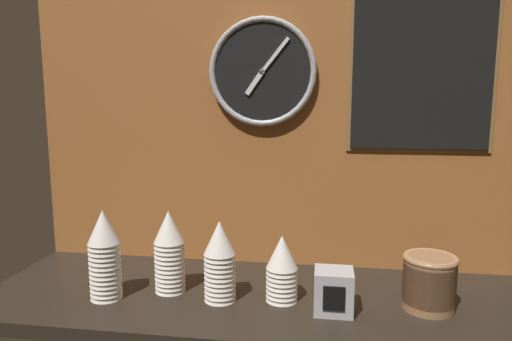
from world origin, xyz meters
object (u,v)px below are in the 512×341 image
(cup_stack_center, at_px, (220,261))
(cup_stack_center_right, at_px, (282,268))
(bowl_stack_far_right, at_px, (429,281))
(wall_clock, at_px, (262,72))
(cup_stack_center_left, at_px, (169,251))
(napkin_dispenser, at_px, (334,291))
(menu_board, at_px, (423,53))
(cup_stack_left, at_px, (104,255))

(cup_stack_center, bearing_deg, cup_stack_center_right, 7.60)
(bowl_stack_far_right, xyz_separation_m, wall_clock, (-0.49, 0.27, 0.57))
(cup_stack_center_left, distance_m, napkin_dispenser, 0.49)
(cup_stack_center_left, bearing_deg, napkin_dispenser, -8.04)
(napkin_dispenser, bearing_deg, cup_stack_center, 174.92)
(cup_stack_center_right, height_order, bowl_stack_far_right, cup_stack_center_right)
(cup_stack_center_right, bearing_deg, menu_board, 35.22)
(cup_stack_center_right, relative_size, bowl_stack_far_right, 1.27)
(cup_stack_center_left, distance_m, wall_clock, 0.64)
(cup_stack_left, relative_size, wall_clock, 0.73)
(menu_board, bearing_deg, cup_stack_center_right, -144.78)
(cup_stack_left, xyz_separation_m, bowl_stack_far_right, (0.90, 0.07, -0.05))
(cup_stack_center_right, distance_m, menu_board, 0.78)
(cup_stack_center, xyz_separation_m, cup_stack_center_right, (0.17, 0.02, -0.02))
(cup_stack_center_left, distance_m, bowl_stack_far_right, 0.73)
(cup_stack_center_left, bearing_deg, cup_stack_left, -155.81)
(cup_stack_center_left, xyz_separation_m, cup_stack_center_right, (0.33, -0.02, -0.03))
(menu_board, distance_m, napkin_dispenser, 0.77)
(cup_stack_left, relative_size, menu_board, 0.42)
(cup_stack_center_left, height_order, cup_stack_center, cup_stack_center_left)
(wall_clock, bearing_deg, cup_stack_center_left, -132.66)
(bowl_stack_far_right, height_order, menu_board, menu_board)
(wall_clock, bearing_deg, bowl_stack_far_right, -28.55)
(cup_stack_center_left, height_order, bowl_stack_far_right, cup_stack_center_left)
(menu_board, bearing_deg, cup_stack_left, -159.19)
(wall_clock, relative_size, napkin_dispenser, 3.02)
(cup_stack_center_right, bearing_deg, wall_clock, 108.80)
(cup_stack_left, xyz_separation_m, napkin_dispenser, (0.64, 0.01, -0.07))
(cup_stack_center, xyz_separation_m, wall_clock, (0.08, 0.30, 0.54))
(cup_stack_center_right, height_order, cup_stack_left, cup_stack_left)
(wall_clock, relative_size, menu_board, 0.57)
(cup_stack_center, distance_m, cup_stack_left, 0.33)
(cup_stack_left, distance_m, menu_board, 1.12)
(cup_stack_center, xyz_separation_m, cup_stack_left, (-0.33, -0.04, 0.01))
(cup_stack_center, height_order, wall_clock, wall_clock)
(menu_board, bearing_deg, cup_stack_center_left, -159.97)
(cup_stack_center_left, height_order, cup_stack_center_right, cup_stack_center_left)
(wall_clock, bearing_deg, menu_board, 1.02)
(cup_stack_left, height_order, bowl_stack_far_right, cup_stack_left)
(cup_stack_center_left, height_order, menu_board, menu_board)
(cup_stack_center, height_order, bowl_stack_far_right, cup_stack_center)
(cup_stack_left, bearing_deg, cup_stack_center_left, 24.19)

